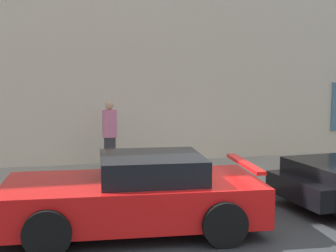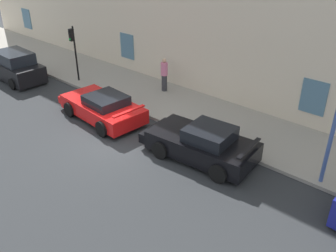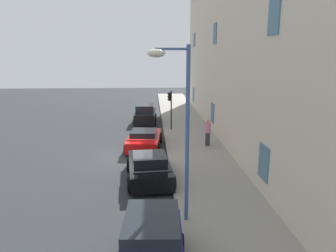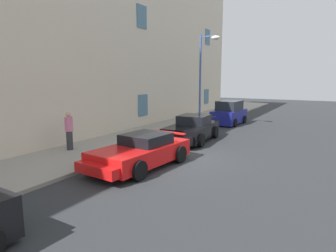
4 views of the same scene
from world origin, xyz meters
name	(u,v)px [view 1 (image 1 of 4)]	position (x,y,z in m)	size (l,w,h in m)	color
ground_plane	(255,235)	(0.00, 0.00, 0.00)	(80.00, 80.00, 0.00)	#2B2D30
sidewalk	(187,177)	(0.00, 4.07, 0.07)	(60.00, 3.83, 0.14)	gray
sportscar_red_lead	(124,196)	(-2.06, 0.74, 0.59)	(4.77, 2.48, 1.27)	red
pedestrian_admiring	(110,136)	(-1.80, 4.90, 1.06)	(0.42, 0.42, 1.80)	#333338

